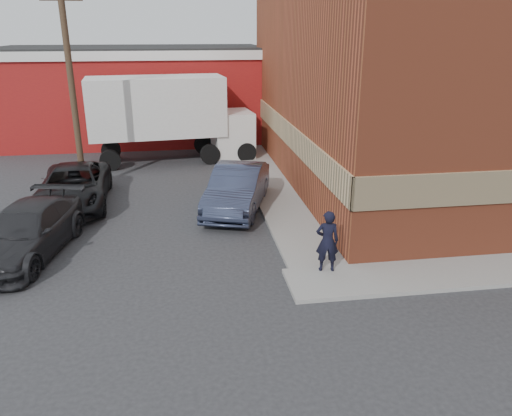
{
  "coord_description": "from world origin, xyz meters",
  "views": [
    {
      "loc": [
        -3.18,
        -12.67,
        6.68
      ],
      "look_at": [
        -0.97,
        1.88,
        1.34
      ],
      "focal_mm": 35.0,
      "sensor_mm": 36.0,
      "label": 1
    }
  ],
  "objects_px": {
    "man": "(327,241)",
    "box_truck": "(174,113)",
    "warehouse": "(134,93)",
    "sedan": "(237,188)",
    "brick_building": "(440,75)",
    "suv_a": "(74,186)",
    "utility_pole": "(71,78)",
    "suv_b": "(26,232)"
  },
  "relations": [
    {
      "from": "man",
      "to": "suv_b",
      "type": "bearing_deg",
      "value": -8.76
    },
    {
      "from": "utility_pole",
      "to": "box_truck",
      "type": "xyz_separation_m",
      "value": [
        4.0,
        4.53,
        -2.23
      ]
    },
    {
      "from": "suv_a",
      "to": "sedan",
      "type": "bearing_deg",
      "value": -16.14
    },
    {
      "from": "man",
      "to": "box_truck",
      "type": "bearing_deg",
      "value": -64.97
    },
    {
      "from": "man",
      "to": "box_truck",
      "type": "relative_size",
      "value": 0.2
    },
    {
      "from": "warehouse",
      "to": "man",
      "type": "distance_m",
      "value": 21.42
    },
    {
      "from": "man",
      "to": "utility_pole",
      "type": "bearing_deg",
      "value": -40.4
    },
    {
      "from": "sedan",
      "to": "suv_a",
      "type": "bearing_deg",
      "value": -175.24
    },
    {
      "from": "man",
      "to": "box_truck",
      "type": "xyz_separation_m",
      "value": [
        -4.24,
        13.78,
        1.49
      ]
    },
    {
      "from": "utility_pole",
      "to": "warehouse",
      "type": "bearing_deg",
      "value": 82.23
    },
    {
      "from": "warehouse",
      "to": "sedan",
      "type": "xyz_separation_m",
      "value": [
        4.84,
        -14.49,
        -1.96
      ]
    },
    {
      "from": "sedan",
      "to": "suv_b",
      "type": "distance_m",
      "value": 7.57
    },
    {
      "from": "brick_building",
      "to": "warehouse",
      "type": "relative_size",
      "value": 1.12
    },
    {
      "from": "warehouse",
      "to": "suv_b",
      "type": "height_order",
      "value": "warehouse"
    },
    {
      "from": "warehouse",
      "to": "utility_pole",
      "type": "height_order",
      "value": "utility_pole"
    },
    {
      "from": "utility_pole",
      "to": "brick_building",
      "type": "bearing_deg",
      "value": -0.02
    },
    {
      "from": "utility_pole",
      "to": "suv_a",
      "type": "height_order",
      "value": "utility_pole"
    },
    {
      "from": "box_truck",
      "to": "suv_a",
      "type": "bearing_deg",
      "value": -127.0
    },
    {
      "from": "warehouse",
      "to": "utility_pole",
      "type": "xyz_separation_m",
      "value": [
        -1.5,
        -11.0,
        1.93
      ]
    },
    {
      "from": "suv_b",
      "to": "box_truck",
      "type": "relative_size",
      "value": 0.59
    },
    {
      "from": "sedan",
      "to": "warehouse",
      "type": "bearing_deg",
      "value": 126.2
    },
    {
      "from": "suv_b",
      "to": "box_truck",
      "type": "bearing_deg",
      "value": 79.34
    },
    {
      "from": "brick_building",
      "to": "man",
      "type": "distance_m",
      "value": 12.61
    },
    {
      "from": "brick_building",
      "to": "man",
      "type": "height_order",
      "value": "brick_building"
    },
    {
      "from": "man",
      "to": "brick_building",
      "type": "bearing_deg",
      "value": -122.09
    },
    {
      "from": "suv_a",
      "to": "box_truck",
      "type": "bearing_deg",
      "value": 55.55
    },
    {
      "from": "brick_building",
      "to": "sedan",
      "type": "height_order",
      "value": "brick_building"
    },
    {
      "from": "brick_building",
      "to": "suv_a",
      "type": "bearing_deg",
      "value": -172.78
    },
    {
      "from": "brick_building",
      "to": "man",
      "type": "bearing_deg",
      "value": -130.01
    },
    {
      "from": "man",
      "to": "suv_a",
      "type": "bearing_deg",
      "value": -33.37
    },
    {
      "from": "warehouse",
      "to": "suv_a",
      "type": "height_order",
      "value": "warehouse"
    },
    {
      "from": "suv_a",
      "to": "warehouse",
      "type": "bearing_deg",
      "value": 80.31
    },
    {
      "from": "suv_a",
      "to": "utility_pole",
      "type": "bearing_deg",
      "value": 87.2
    },
    {
      "from": "sedan",
      "to": "suv_b",
      "type": "xyz_separation_m",
      "value": [
        -6.9,
        -3.13,
        -0.08
      ]
    },
    {
      "from": "warehouse",
      "to": "suv_a",
      "type": "xyz_separation_m",
      "value": [
        -1.49,
        -13.03,
        -2.04
      ]
    },
    {
      "from": "brick_building",
      "to": "suv_a",
      "type": "xyz_separation_m",
      "value": [
        -15.98,
        -2.03,
        -3.91
      ]
    },
    {
      "from": "utility_pole",
      "to": "man",
      "type": "distance_m",
      "value": 12.93
    },
    {
      "from": "warehouse",
      "to": "utility_pole",
      "type": "distance_m",
      "value": 11.27
    },
    {
      "from": "brick_building",
      "to": "man",
      "type": "xyz_separation_m",
      "value": [
        -7.76,
        -9.25,
        -3.66
      ]
    },
    {
      "from": "man",
      "to": "suv_a",
      "type": "relative_size",
      "value": 0.32
    },
    {
      "from": "suv_b",
      "to": "box_truck",
      "type": "height_order",
      "value": "box_truck"
    },
    {
      "from": "box_truck",
      "to": "suv_b",
      "type": "bearing_deg",
      "value": -117.93
    }
  ]
}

